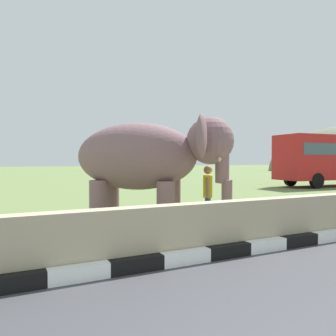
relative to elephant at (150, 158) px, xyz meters
name	(u,v)px	position (x,y,z in m)	size (l,w,h in m)	color
striped_curb	(109,269)	(-1.91, -2.80, -1.73)	(16.20, 0.20, 0.24)	white
barrier_parapet	(223,227)	(0.44, -2.50, -1.35)	(28.00, 0.36, 1.00)	tan
elephant	(150,158)	(0.00, 0.00, 0.00)	(3.93, 3.67, 2.85)	#7E5B62
person_handler	(208,193)	(1.51, -0.34, -0.92)	(0.45, 0.59, 1.66)	navy
bus_red	(334,156)	(17.58, 8.03, 0.23)	(9.01, 3.03, 3.50)	#B21E1E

